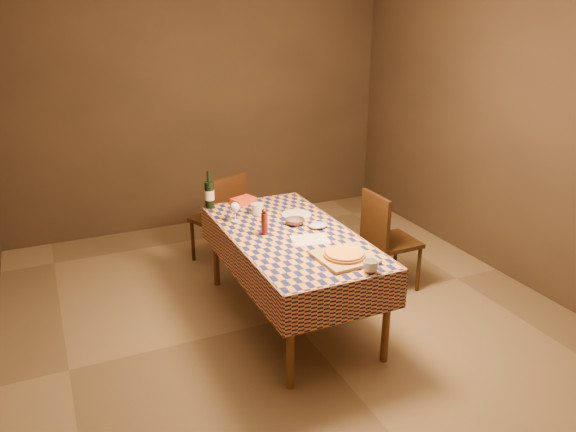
{
  "coord_description": "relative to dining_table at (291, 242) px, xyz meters",
  "views": [
    {
      "loc": [
        -1.71,
        -3.74,
        2.47
      ],
      "look_at": [
        0.0,
        0.05,
        0.9
      ],
      "focal_mm": 35.0,
      "sensor_mm": 36.0,
      "label": 1
    }
  ],
  "objects": [
    {
      "name": "room",
      "position": [
        0.0,
        0.0,
        0.66
      ],
      "size": [
        5.0,
        5.1,
        2.7
      ],
      "color": "brown",
      "rests_on": "ground"
    },
    {
      "name": "dining_table",
      "position": [
        0.0,
        0.0,
        0.0
      ],
      "size": [
        0.94,
        1.84,
        0.77
      ],
      "color": "brown",
      "rests_on": "ground"
    },
    {
      "name": "cutting_board",
      "position": [
        0.15,
        -0.59,
        0.09
      ],
      "size": [
        0.4,
        0.4,
        0.02
      ],
      "primitive_type": "cube",
      "rotation": [
        0.0,
        0.0,
        0.06
      ],
      "color": "#A6884E",
      "rests_on": "dining_table"
    },
    {
      "name": "pizza",
      "position": [
        0.15,
        -0.59,
        0.11
      ],
      "size": [
        0.37,
        0.37,
        0.03
      ],
      "color": "#974D19",
      "rests_on": "cutting_board"
    },
    {
      "name": "pepper_mill",
      "position": [
        -0.2,
        0.07,
        0.18
      ],
      "size": [
        0.07,
        0.07,
        0.22
      ],
      "color": "#4A1211",
      "rests_on": "dining_table"
    },
    {
      "name": "bowl",
      "position": [
        0.11,
        0.16,
        0.1
      ],
      "size": [
        0.21,
        0.21,
        0.05
      ],
      "primitive_type": "imported",
      "rotation": [
        0.0,
        0.0,
        0.41
      ],
      "color": "#5C454D",
      "rests_on": "dining_table"
    },
    {
      "name": "wine_glass",
      "position": [
        -0.31,
        0.44,
        0.19
      ],
      "size": [
        0.09,
        0.09,
        0.16
      ],
      "color": "white",
      "rests_on": "dining_table"
    },
    {
      "name": "wine_bottle",
      "position": [
        -0.41,
        0.84,
        0.2
      ],
      "size": [
        0.1,
        0.1,
        0.34
      ],
      "color": "black",
      "rests_on": "dining_table"
    },
    {
      "name": "deli_tub",
      "position": [
        -0.08,
        0.53,
        0.12
      ],
      "size": [
        0.12,
        0.12,
        0.09
      ],
      "primitive_type": "cylinder",
      "rotation": [
        0.0,
        0.0,
        -0.14
      ],
      "color": "silver",
      "rests_on": "dining_table"
    },
    {
      "name": "takeout_container",
      "position": [
        -0.1,
        0.83,
        0.1
      ],
      "size": [
        0.24,
        0.21,
        0.05
      ],
      "primitive_type": "cube",
      "rotation": [
        0.0,
        0.0,
        0.35
      ],
      "color": "red",
      "rests_on": "dining_table"
    },
    {
      "name": "white_plate",
      "position": [
        0.21,
        0.34,
        0.08
      ],
      "size": [
        0.28,
        0.28,
        0.01
      ],
      "primitive_type": "cylinder",
      "rotation": [
        0.0,
        0.0,
        -0.07
      ],
      "color": "silver",
      "rests_on": "dining_table"
    },
    {
      "name": "tumbler",
      "position": [
        0.21,
        -0.85,
        0.12
      ],
      "size": [
        0.13,
        0.13,
        0.08
      ],
      "primitive_type": "imported",
      "rotation": [
        0.0,
        0.0,
        0.26
      ],
      "color": "silver",
      "rests_on": "dining_table"
    },
    {
      "name": "flour_patch",
      "position": [
        0.08,
        -0.18,
        0.08
      ],
      "size": [
        0.32,
        0.27,
        0.0
      ],
      "primitive_type": "cube",
      "rotation": [
        0.0,
        0.0,
        -0.21
      ],
      "color": "silver",
      "rests_on": "dining_table"
    },
    {
      "name": "flour_bag",
      "position": [
        0.25,
        0.01,
        0.1
      ],
      "size": [
        0.16,
        0.12,
        0.05
      ],
      "primitive_type": "ellipsoid",
      "rotation": [
        0.0,
        0.0,
        -0.02
      ],
      "color": "#A7B6D7",
      "rests_on": "dining_table"
    },
    {
      "name": "chair_far",
      "position": [
        -0.17,
        1.27,
        -0.17
      ],
      "size": [
        0.56,
        0.56,
        0.93
      ],
      "color": "black",
      "rests_on": "ground"
    },
    {
      "name": "chair_right",
      "position": [
        1.0,
        0.14,
        -0.17
      ],
      "size": [
        0.43,
        0.42,
        0.93
      ],
      "color": "black",
      "rests_on": "ground"
    }
  ]
}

